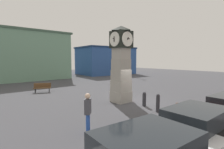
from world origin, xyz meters
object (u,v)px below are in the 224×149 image
(bench, at_px, (42,87))
(pedestrian_near_bench, at_px, (88,111))
(clock_tower, at_px, (121,63))
(bollard_near_tower, at_px, (130,96))
(bollard_far_row, at_px, (158,103))
(car_near_tower, at_px, (199,127))
(bollard_mid_row, at_px, (144,99))
(bollard_end_row, at_px, (177,110))
(street_lamp_near_road, at_px, (130,58))

(bench, relative_size, pedestrian_near_bench, 0.94)
(clock_tower, xyz_separation_m, bollard_near_tower, (0.62, -0.39, -2.50))
(bollard_far_row, bearing_deg, clock_tower, 89.72)
(bollard_near_tower, relative_size, bollard_far_row, 0.80)
(clock_tower, distance_m, bench, 8.80)
(clock_tower, xyz_separation_m, car_near_tower, (-2.46, -6.92, -2.19))
(bollard_mid_row, xyz_separation_m, bench, (-3.80, 9.69, 0.02))
(bollard_near_tower, xyz_separation_m, car_near_tower, (-3.08, -6.53, 0.31))
(bollard_end_row, distance_m, street_lamp_near_road, 23.97)
(car_near_tower, bearing_deg, pedestrian_near_bench, 125.26)
(bollard_end_row, bearing_deg, car_near_tower, -136.65)
(bollard_far_row, xyz_separation_m, street_lamp_near_road, (14.92, 17.08, 2.95))
(street_lamp_near_road, bearing_deg, bollard_mid_row, -132.79)
(bench, height_order, pedestrian_near_bench, pedestrian_near_bench)
(bollard_mid_row, xyz_separation_m, car_near_tower, (-2.88, -4.99, 0.26))
(pedestrian_near_bench, distance_m, street_lamp_near_road, 26.32)
(clock_tower, height_order, bollard_end_row, clock_tower)
(bollard_end_row, bearing_deg, bollard_near_tower, 80.26)
(bollard_mid_row, relative_size, bollard_end_row, 1.15)
(bollard_mid_row, bearing_deg, street_lamp_near_road, 47.21)
(bollard_mid_row, xyz_separation_m, street_lamp_near_road, (14.48, 15.64, 3.02))
(clock_tower, height_order, bollard_mid_row, clock_tower)
(pedestrian_near_bench, relative_size, street_lamp_near_road, 0.29)
(car_near_tower, height_order, street_lamp_near_road, street_lamp_near_road)
(car_near_tower, xyz_separation_m, pedestrian_near_bench, (-2.54, 3.59, 0.26))
(street_lamp_near_road, bearing_deg, clock_tower, -137.40)
(bollard_far_row, height_order, bollard_end_row, bollard_far_row)
(clock_tower, bearing_deg, bollard_mid_row, -77.51)
(pedestrian_near_bench, bearing_deg, bollard_far_row, -0.54)
(street_lamp_near_road, bearing_deg, car_near_tower, -130.08)
(bollard_end_row, distance_m, car_near_tower, 3.23)
(bollard_mid_row, distance_m, bench, 10.41)
(bollard_end_row, bearing_deg, clock_tower, 88.55)
(bollard_near_tower, distance_m, bollard_end_row, 4.39)
(bollard_mid_row, bearing_deg, car_near_tower, -120.02)
(clock_tower, bearing_deg, bench, 113.49)
(bollard_mid_row, relative_size, street_lamp_near_road, 0.16)
(bollard_mid_row, height_order, bollard_far_row, bollard_far_row)
(car_near_tower, height_order, pedestrian_near_bench, pedestrian_near_bench)
(clock_tower, relative_size, bollard_near_tower, 6.27)
(car_near_tower, height_order, bench, car_near_tower)
(bollard_near_tower, bearing_deg, bollard_far_row, -102.10)
(bollard_far_row, relative_size, bollard_end_row, 1.31)
(bollard_near_tower, relative_size, car_near_tower, 0.22)
(clock_tower, xyz_separation_m, street_lamp_near_road, (14.91, 13.71, 0.57))
(bollard_far_row, bearing_deg, bench, 106.77)
(bollard_end_row, xyz_separation_m, pedestrian_near_bench, (-4.88, 1.39, 0.59))
(bench, bearing_deg, car_near_tower, -86.43)
(bollard_near_tower, relative_size, bollard_mid_row, 0.91)
(bollard_near_tower, bearing_deg, street_lamp_near_road, 44.62)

